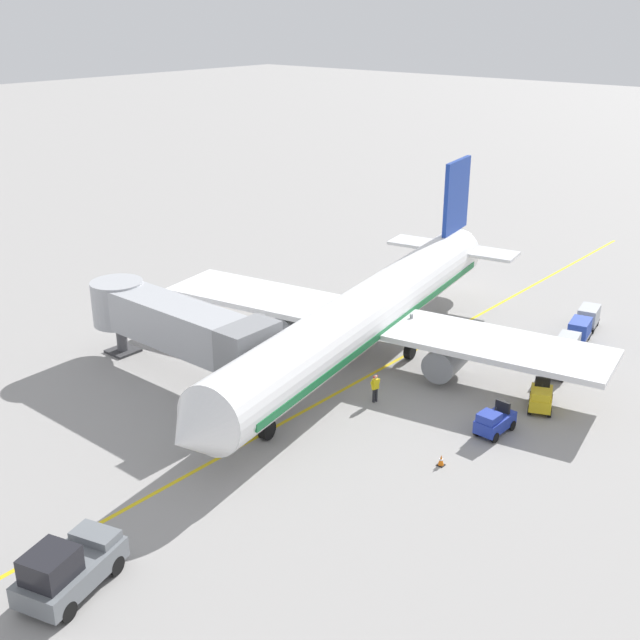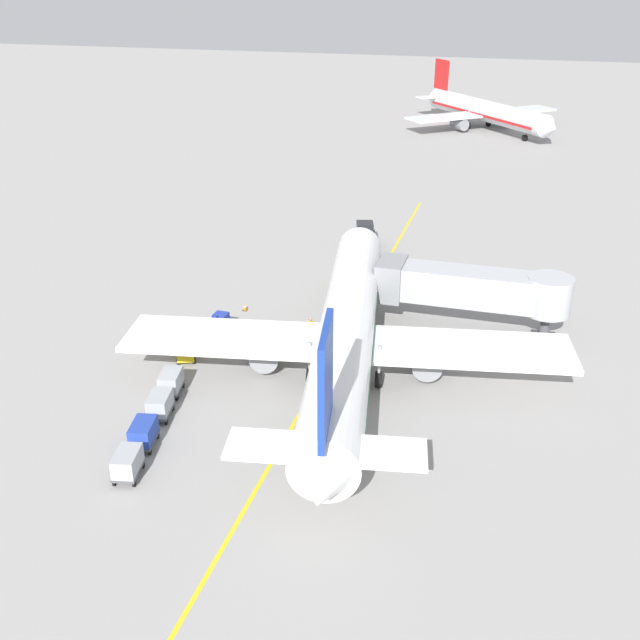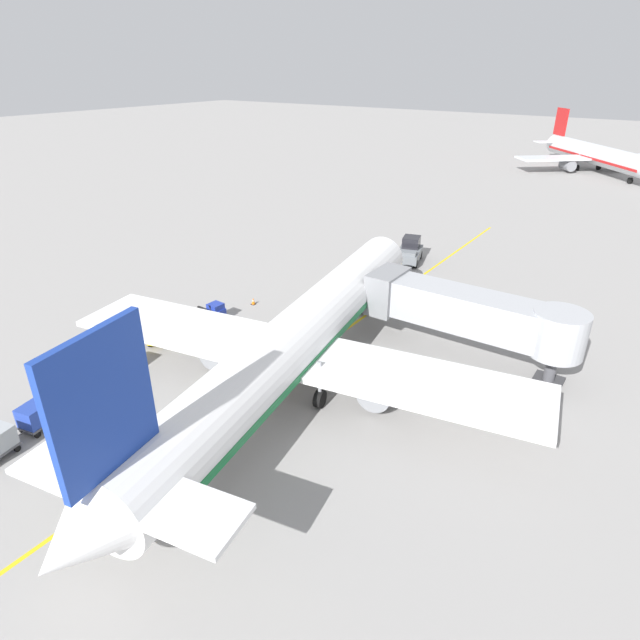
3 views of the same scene
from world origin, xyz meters
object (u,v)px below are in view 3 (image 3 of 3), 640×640
jet_bridge (469,312)px  pushback_tractor (409,251)px  baggage_tug_lead (163,332)px  baggage_tug_trailing (210,315)px  parked_airliner (297,339)px  baggage_cart_front (116,362)px  baggage_cart_third_in_train (39,413)px  distant_taxiing_airliner (596,155)px  baggage_cart_second_in_train (84,384)px  ground_crew_wing_walker (291,329)px  safety_cone_nose_left (253,301)px

jet_bridge → pushback_tractor: bearing=127.2°
baggage_tug_lead → baggage_tug_trailing: size_ratio=1.09×
parked_airliner → pushback_tractor: 25.23m
baggage_cart_front → baggage_tug_lead: bearing=104.2°
parked_airliner → baggage_tug_lead: bearing=-174.5°
parked_airliner → baggage_cart_third_in_train: 15.09m
pushback_tractor → baggage_cart_third_in_train: 36.84m
distant_taxiing_airliner → baggage_tug_trailing: bearing=-98.5°
baggage_tug_trailing → baggage_cart_third_in_train: baggage_tug_trailing is taller
baggage_tug_lead → distant_taxiing_airliner: (13.58, 90.41, 2.31)m
baggage_cart_second_in_train → parked_airliner: bearing=41.7°
ground_crew_wing_walker → distant_taxiing_airliner: (5.90, 85.07, 2.07)m
pushback_tractor → ground_crew_wing_walker: (0.47, -20.53, -0.15)m
jet_bridge → ground_crew_wing_walker: 12.62m
parked_airliner → baggage_tug_trailing: parked_airliner is taller
baggage_tug_trailing → distant_taxiing_airliner: bearing=81.5°
baggage_cart_third_in_train → baggage_tug_trailing: bearing=96.5°
baggage_cart_third_in_train → pushback_tractor: bearing=82.4°
ground_crew_wing_walker → distant_taxiing_airliner: 85.30m
baggage_cart_front → ground_crew_wing_walker: size_ratio=1.76×
baggage_tug_trailing → pushback_tractor: bearing=73.2°
baggage_tug_trailing → parked_airliner: bearing=-15.7°
baggage_cart_second_in_train → ground_crew_wing_walker: ground_crew_wing_walker is taller
baggage_cart_third_in_train → ground_crew_wing_walker: ground_crew_wing_walker is taller
jet_bridge → distant_taxiing_airliner: (-5.39, 80.02, -0.43)m
baggage_tug_lead → baggage_cart_front: baggage_tug_lead is taller
ground_crew_wing_walker → jet_bridge: bearing=24.1°
baggage_cart_front → baggage_cart_second_in_train: same height
parked_airliner → safety_cone_nose_left: (-10.45, 7.60, -2.90)m
baggage_cart_front → distant_taxiing_airliner: 96.06m
safety_cone_nose_left → distant_taxiing_airliner: (12.49, 81.71, 2.74)m
pushback_tractor → baggage_cart_front: bearing=-101.1°
parked_airliner → baggage_cart_third_in_train: size_ratio=12.49×
baggage_tug_trailing → baggage_cart_front: 9.00m
ground_crew_wing_walker → distant_taxiing_airliner: size_ratio=0.06×
baggage_cart_second_in_train → ground_crew_wing_walker: (5.86, 12.90, 0.00)m
jet_bridge → baggage_tug_lead: size_ratio=5.25×
ground_crew_wing_walker → baggage_tug_lead: bearing=-145.2°
pushback_tractor → safety_cone_nose_left: bearing=-109.6°
baggage_tug_trailing → safety_cone_nose_left: (0.43, 4.55, -0.42)m
baggage_cart_third_in_train → safety_cone_nose_left: size_ratio=5.05×
pushback_tractor → safety_cone_nose_left: pushback_tractor is taller
baggage_cart_second_in_train → baggage_cart_third_in_train: 3.14m
pushback_tractor → baggage_tug_trailing: pushback_tractor is taller
pushback_tractor → safety_cone_nose_left: (-6.12, -17.17, -0.81)m
baggage_tug_trailing → distant_taxiing_airliner: (12.92, 86.25, 2.31)m
baggage_tug_lead → distant_taxiing_airliner: distant_taxiing_airliner is taller
jet_bridge → baggage_cart_second_in_train: jet_bridge is taller
baggage_tug_trailing → baggage_cart_front: baggage_tug_trailing is taller
jet_bridge → baggage_tug_trailing: (-18.31, -6.24, -2.74)m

